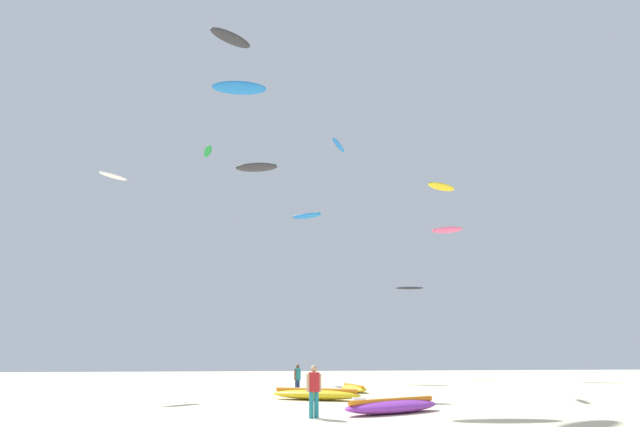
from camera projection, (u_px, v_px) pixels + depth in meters
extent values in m
cylinder|color=teal|center=(316.00, 405.00, 17.26)|extent=(0.17, 0.17, 0.88)
cylinder|color=teal|center=(311.00, 405.00, 17.17)|extent=(0.17, 0.17, 0.88)
cylinder|color=#B21E23|center=(314.00, 382.00, 17.44)|extent=(0.41, 0.41, 0.66)
cylinder|color=tan|center=(320.00, 383.00, 17.53)|extent=(0.12, 0.12, 0.61)
cylinder|color=tan|center=(308.00, 383.00, 17.33)|extent=(0.12, 0.12, 0.61)
sphere|color=tan|center=(314.00, 369.00, 17.57)|extent=(0.24, 0.24, 0.24)
cylinder|color=navy|center=(296.00, 388.00, 27.05)|extent=(0.15, 0.15, 0.83)
cylinder|color=navy|center=(298.00, 388.00, 27.20)|extent=(0.15, 0.15, 0.83)
cylinder|color=teal|center=(297.00, 374.00, 27.33)|extent=(0.38, 0.38, 0.62)
cylinder|color=brown|center=(295.00, 375.00, 27.15)|extent=(0.11, 0.11, 0.57)
cylinder|color=brown|center=(300.00, 375.00, 27.50)|extent=(0.11, 0.11, 0.57)
sphere|color=brown|center=(298.00, 366.00, 27.45)|extent=(0.22, 0.22, 0.22)
ellipsoid|color=yellow|center=(316.00, 395.00, 24.24)|extent=(4.77, 3.41, 0.51)
cylinder|color=orange|center=(316.00, 390.00, 24.30)|extent=(3.90, 2.24, 0.21)
ellipsoid|color=yellow|center=(354.00, 388.00, 29.86)|extent=(1.48, 3.83, 0.41)
cylinder|color=orange|center=(354.00, 385.00, 29.91)|extent=(0.56, 3.43, 0.16)
ellipsoid|color=purple|center=(393.00, 406.00, 18.64)|extent=(4.67, 3.16, 0.55)
cylinder|color=orange|center=(392.00, 401.00, 18.69)|extent=(3.86, 2.01, 0.20)
cube|color=white|center=(359.00, 402.00, 21.56)|extent=(0.56, 0.36, 0.32)
ellipsoid|color=blue|center=(338.00, 145.00, 39.98)|extent=(1.99, 2.95, 0.73)
ellipsoid|color=blue|center=(239.00, 88.00, 34.33)|extent=(3.92, 1.36, 0.86)
ellipsoid|color=green|center=(208.00, 151.00, 55.84)|extent=(1.43, 3.44, 0.75)
cylinder|color=white|center=(208.00, 150.00, 55.89)|extent=(0.57, 3.06, 0.15)
ellipsoid|color=yellow|center=(442.00, 187.00, 50.64)|extent=(3.83, 2.46, 0.72)
cylinder|color=green|center=(441.00, 185.00, 50.69)|extent=(3.19, 1.48, 0.16)
ellipsoid|color=white|center=(113.00, 176.00, 34.23)|extent=(1.96, 1.89, 0.26)
cylinder|color=white|center=(113.00, 175.00, 34.26)|extent=(1.48, 1.40, 0.09)
ellipsoid|color=#2D2D33|center=(409.00, 288.00, 53.17)|extent=(3.19, 1.44, 0.50)
ellipsoid|color=#2D2D33|center=(256.00, 167.00, 36.16)|extent=(3.33, 1.74, 0.66)
cylinder|color=green|center=(257.00, 166.00, 36.20)|extent=(2.88, 0.89, 0.14)
ellipsoid|color=#E5598C|center=(447.00, 230.00, 53.61)|extent=(3.45, 2.31, 0.78)
cylinder|color=yellow|center=(447.00, 229.00, 53.65)|extent=(2.85, 1.45, 0.15)
ellipsoid|color=#2D2D33|center=(231.00, 38.00, 38.92)|extent=(3.66, 2.82, 0.74)
ellipsoid|color=blue|center=(307.00, 216.00, 50.74)|extent=(3.34, 2.73, 0.54)
cylinder|color=#19B29E|center=(307.00, 214.00, 50.78)|extent=(2.64, 1.88, 0.15)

